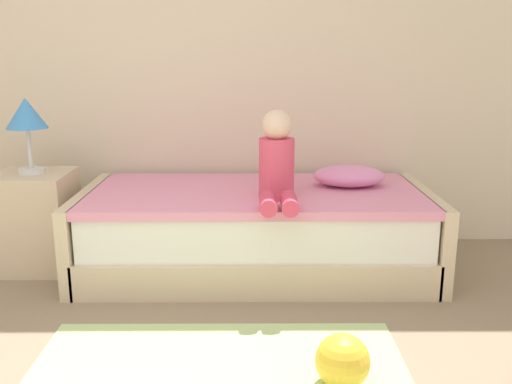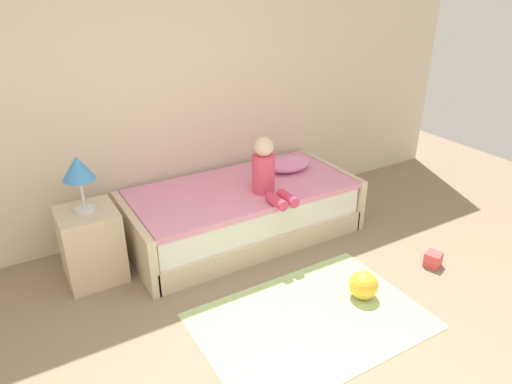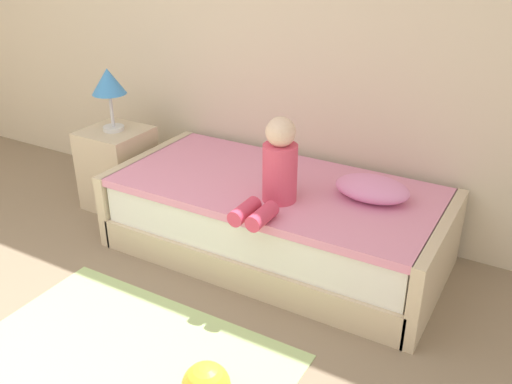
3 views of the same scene
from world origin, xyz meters
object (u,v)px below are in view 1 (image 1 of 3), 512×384
object	(u,v)px
bed	(256,230)
pillow	(349,176)
nightstand	(37,221)
table_lamp	(26,117)
child_figure	(277,164)
toy_ball	(342,361)

from	to	relation	value
bed	pillow	distance (m)	0.67
bed	nightstand	world-z (taller)	nightstand
bed	table_lamp	xyz separation A→B (m)	(-1.35, 0.03, 0.69)
table_lamp	child_figure	bearing A→B (deg)	-10.02
table_lamp	toy_ball	distance (m)	2.29
child_figure	pillow	distance (m)	0.58
nightstand	child_figure	xyz separation A→B (m)	(1.47, -0.26, 0.40)
nightstand	child_figure	bearing A→B (deg)	-10.02
table_lamp	pillow	bearing A→B (deg)	2.06
bed	child_figure	size ratio (longest dim) A/B	4.14
nightstand	pillow	world-z (taller)	pillow
bed	table_lamp	distance (m)	1.52
toy_ball	table_lamp	bearing A→B (deg)	142.19
pillow	table_lamp	bearing A→B (deg)	-177.94
toy_ball	pillow	bearing A→B (deg)	80.22
table_lamp	pillow	world-z (taller)	table_lamp
nightstand	table_lamp	size ratio (longest dim) A/B	1.33
bed	pillow	size ratio (longest dim) A/B	4.80
bed	child_figure	distance (m)	0.53
table_lamp	nightstand	bearing A→B (deg)	0.00
nightstand	table_lamp	distance (m)	0.64
child_figure	bed	bearing A→B (deg)	117.02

